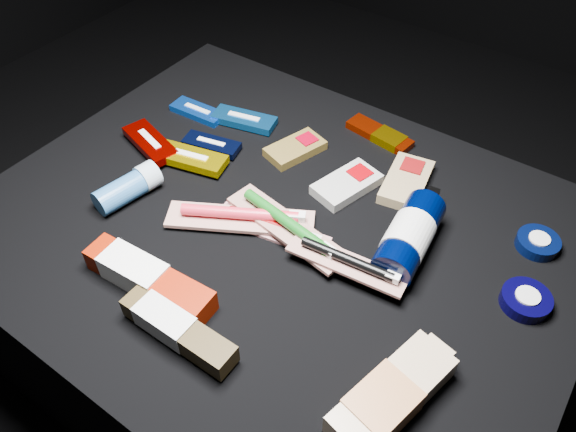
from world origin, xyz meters
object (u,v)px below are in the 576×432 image
Objects in this scene: lotion_bottle at (409,237)px; toothpaste_carton_red at (144,277)px; deodorant_stick at (129,188)px; bodywash_bottle at (390,397)px.

lotion_bottle reaches higher than toothpaste_carton_red.
lotion_bottle is 1.74× the size of deodorant_stick.
toothpaste_carton_red is at bearing -161.03° from bodywash_bottle.
deodorant_stick is 0.20m from toothpaste_carton_red.
deodorant_stick is at bearing -175.47° from bodywash_bottle.
lotion_bottle reaches higher than bodywash_bottle.
bodywash_bottle is at bearing -74.30° from lotion_bottle.
bodywash_bottle is 1.62× the size of deodorant_stick.
lotion_bottle is at bearing 41.29° from toothpaste_carton_red.
lotion_bottle reaches higher than deodorant_stick.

